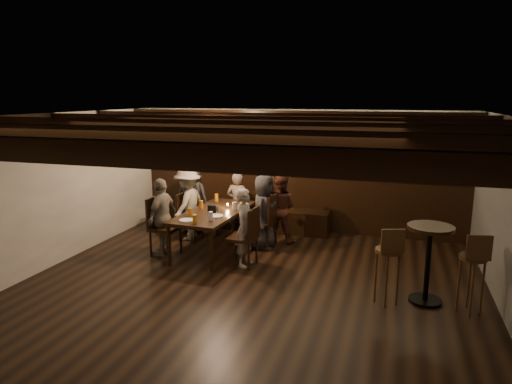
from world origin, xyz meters
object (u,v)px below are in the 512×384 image
(person_left_far, at_px, (162,217))
(person_right_far, at_px, (245,227))
(dining_table, at_px, (214,214))
(person_bench_centre, at_px, (238,204))
(person_left_near, at_px, (188,204))
(bar_stool_left, at_px, (387,275))
(chair_right_far, at_px, (244,248))
(person_right_near, at_px, (264,212))
(chair_left_far, at_px, (165,237))
(person_bench_right, at_px, (280,208))
(chair_left_near, at_px, (190,225))
(chair_right_near, at_px, (262,232))
(high_top_table, at_px, (429,253))
(person_bench_left, at_px, (192,198))
(bar_stool_right, at_px, (471,283))

(person_left_far, height_order, person_right_far, person_left_far)
(dining_table, relative_size, person_right_far, 1.56)
(person_bench_centre, bearing_deg, dining_table, 90.00)
(person_left_near, distance_m, bar_stool_left, 4.04)
(chair_right_far, height_order, person_right_near, person_right_near)
(chair_right_far, relative_size, bar_stool_left, 0.90)
(chair_left_far, relative_size, person_right_near, 0.75)
(person_bench_right, bearing_deg, person_left_far, 39.29)
(dining_table, relative_size, bar_stool_left, 1.85)
(chair_left_near, relative_size, chair_right_near, 0.91)
(high_top_table, bearing_deg, person_bench_left, 155.19)
(person_left_near, bearing_deg, chair_right_far, 58.52)
(person_right_near, height_order, person_right_far, person_right_near)
(chair_left_far, xyz_separation_m, person_bench_right, (1.68, 1.27, 0.33))
(dining_table, bearing_deg, person_left_far, -149.04)
(high_top_table, bearing_deg, person_right_near, 151.29)
(person_right_near, bearing_deg, person_bench_centre, 51.34)
(chair_left_near, xyz_separation_m, high_top_table, (4.11, -1.52, 0.41))
(person_left_far, bearing_deg, person_bench_centre, 153.43)
(chair_right_far, distance_m, person_right_near, 0.97)
(person_right_near, xyz_separation_m, bar_stool_left, (2.14, -1.65, -0.27))
(person_bench_right, bearing_deg, person_right_far, 83.66)
(person_bench_right, height_order, bar_stool_right, person_bench_right)
(dining_table, relative_size, chair_right_near, 2.03)
(high_top_table, bearing_deg, person_left_near, 159.88)
(person_bench_centre, distance_m, person_left_near, 0.96)
(chair_left_near, relative_size, bar_stool_left, 0.83)
(chair_right_far, distance_m, person_bench_right, 1.40)
(chair_right_far, distance_m, person_right_far, 0.34)
(chair_right_near, height_order, chair_right_far, chair_right_near)
(chair_left_near, distance_m, chair_left_far, 0.90)
(dining_table, distance_m, person_bench_left, 1.27)
(chair_right_far, relative_size, high_top_table, 0.91)
(chair_left_near, bearing_deg, person_bench_right, 105.54)
(person_bench_centre, height_order, bar_stool_right, person_bench_centre)
(chair_right_far, xyz_separation_m, person_left_far, (-1.47, 0.07, 0.37))
(person_bench_centre, distance_m, person_right_near, 0.96)
(person_bench_left, distance_m, bar_stool_left, 4.36)
(chair_left_near, bearing_deg, person_left_far, -2.01)
(chair_right_far, xyz_separation_m, person_right_far, (0.03, -0.00, 0.34))
(chair_left_far, bearing_deg, high_top_table, 84.25)
(dining_table, distance_m, person_bench_right, 1.27)
(dining_table, relative_size, chair_right_far, 2.06)
(bar_stool_right, bearing_deg, person_left_far, 160.84)
(chair_right_near, relative_size, person_bench_centre, 0.78)
(person_right_far, xyz_separation_m, bar_stool_left, (2.18, -0.75, -0.23))
(dining_table, distance_m, person_left_near, 0.87)
(chair_right_near, relative_size, high_top_table, 0.92)
(chair_left_far, distance_m, chair_right_far, 1.44)
(chair_right_near, relative_size, person_right_near, 0.73)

